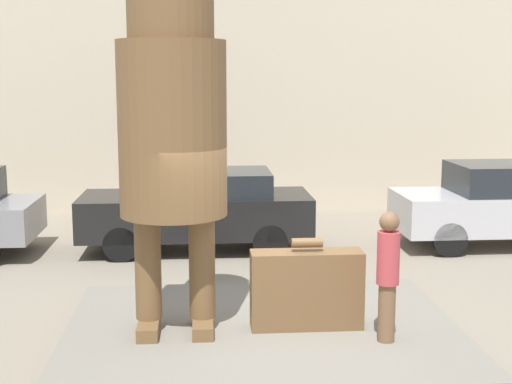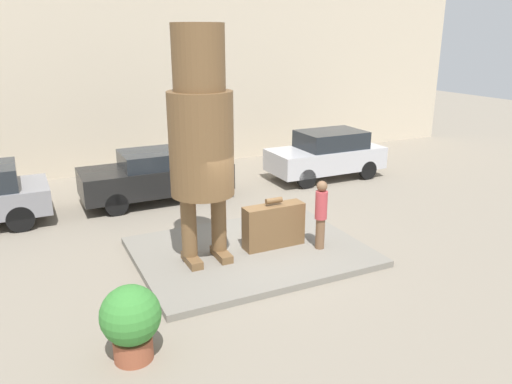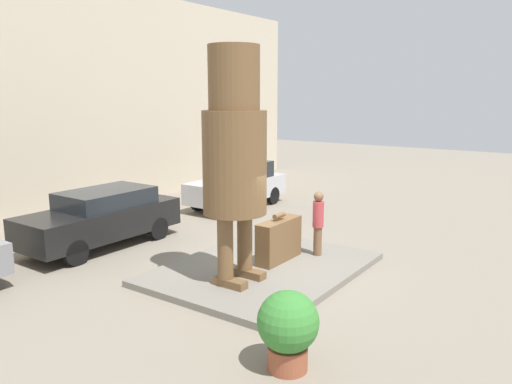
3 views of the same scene
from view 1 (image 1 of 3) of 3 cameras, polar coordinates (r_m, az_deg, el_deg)
The scene contains 8 objects.
ground_plane at distance 9.51m, azimuth 0.53°, elevation -11.47°, with size 60.00×60.00×0.00m, color gray.
pedestal at distance 9.49m, azimuth 0.53°, elevation -11.06°, with size 5.10×3.92×0.15m.
building_backdrop at distance 17.80m, azimuth -1.98°, elevation 11.17°, with size 28.00×0.60×7.92m.
statue_figure at distance 8.83m, azimuth -6.74°, elevation 7.04°, with size 1.34×1.34×4.94m.
giant_suitcase at distance 9.29m, azimuth 4.06°, elevation -7.74°, with size 1.44×0.42×1.18m.
tourist at distance 8.82m, azimuth 10.51°, elevation -6.25°, with size 0.28×0.28×1.62m.
parked_car_black at distance 13.87m, azimuth -4.63°, elevation -1.29°, with size 4.42×1.73×1.56m.
parked_car_silver at distance 15.00m, azimuth 18.99°, elevation -0.84°, with size 4.03×1.76×1.66m.
Camera 1 is at (-0.77, -8.86, 3.37)m, focal length 50.00 mm.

